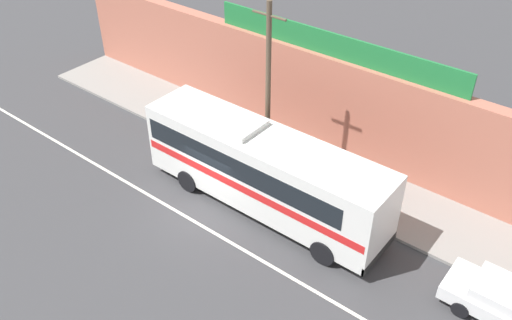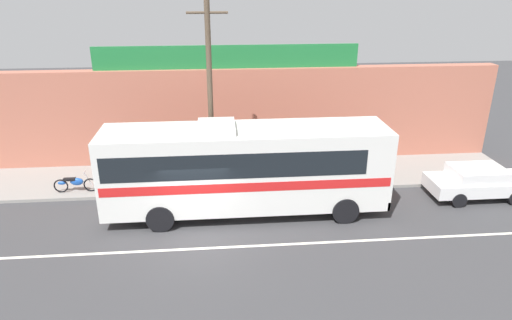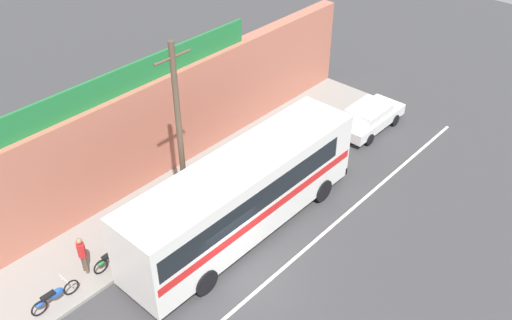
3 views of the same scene
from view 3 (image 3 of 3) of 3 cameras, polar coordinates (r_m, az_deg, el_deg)
The scene contains 11 objects.
ground_plane at distance 21.48m, azimuth -1.42°, elevation -11.97°, with size 70.00×70.00×0.00m, color #3A3A3D.
sidewalk_slab at distance 24.30m, azimuth -10.43°, elevation -5.56°, with size 30.00×3.60×0.14m, color gray.
storefront_facade at distance 24.33m, azimuth -14.22°, elevation 0.89°, with size 30.00×0.70×4.80m, color #B26651.
storefront_billboard at distance 23.55m, azimuth -12.31°, elevation 8.36°, with size 12.65×0.12×1.10m, color #1E7538.
road_center_stripe at distance 21.11m, azimuth 0.21°, elevation -13.04°, with size 30.00×0.14×0.01m, color silver.
intercity_bus at distance 21.93m, azimuth -1.45°, elevation -3.31°, with size 11.03×2.65×3.78m.
parked_car at distance 29.65m, azimuth 11.40°, elevation 4.32°, with size 4.24×1.88×1.37m.
utility_pole at distance 21.09m, azimuth -7.72°, elevation 2.14°, with size 1.60×0.22×8.08m.
motorcycle_blue at distance 22.15m, azimuth -14.29°, elevation -9.43°, with size 1.86×0.56×0.94m.
motorcycle_purple at distance 21.39m, azimuth -19.81°, elevation -12.86°, with size 1.88×0.56×0.94m.
pedestrian_far_right at distance 21.80m, azimuth -17.25°, elevation -8.98°, with size 0.30×0.48×1.67m.
Camera 3 is at (-10.34, -10.04, 15.92)m, focal length 39.40 mm.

